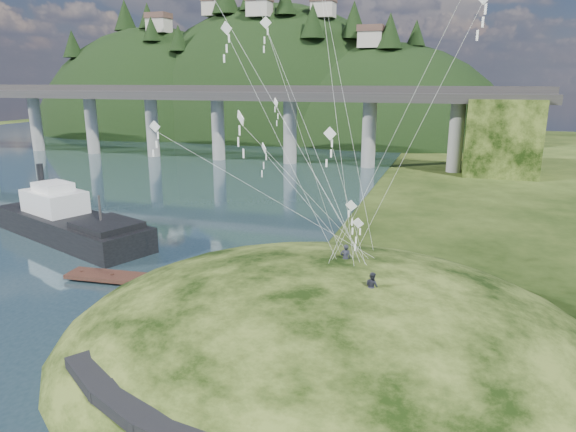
% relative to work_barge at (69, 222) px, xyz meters
% --- Properties ---
extents(ground, '(320.00, 320.00, 0.00)m').
position_rel_work_barge_xyz_m(ground, '(22.90, -15.24, -1.85)').
color(ground, black).
rests_on(ground, ground).
extents(grass_hill, '(36.00, 32.00, 13.00)m').
position_rel_work_barge_xyz_m(grass_hill, '(30.90, -13.24, -3.35)').
color(grass_hill, black).
rests_on(grass_hill, ground).
extents(bridge, '(160.00, 11.00, 15.00)m').
position_rel_work_barge_xyz_m(bridge, '(-3.56, 54.83, 7.85)').
color(bridge, '#2D2B2B').
rests_on(bridge, ground).
extents(far_ridge, '(153.00, 70.00, 94.50)m').
position_rel_work_barge_xyz_m(far_ridge, '(-20.68, 106.93, -9.29)').
color(far_ridge, black).
rests_on(far_ridge, ground).
extents(work_barge, '(21.80, 12.86, 7.39)m').
position_rel_work_barge_xyz_m(work_barge, '(0.00, 0.00, 0.00)').
color(work_barge, black).
rests_on(work_barge, ground).
extents(wooden_dock, '(13.53, 3.24, 0.96)m').
position_rel_work_barge_xyz_m(wooden_dock, '(14.35, -8.33, -1.43)').
color(wooden_dock, '#341B15').
rests_on(wooden_dock, ground).
extents(kite_flyers, '(3.26, 4.83, 1.93)m').
position_rel_work_barge_xyz_m(kite_flyers, '(32.67, -13.11, 3.93)').
color(kite_flyers, '#252631').
rests_on(kite_flyers, ground).
extents(kite_swarm, '(19.08, 17.06, 20.27)m').
position_rel_work_barge_xyz_m(kite_swarm, '(27.95, -12.27, 15.60)').
color(kite_swarm, white).
rests_on(kite_swarm, ground).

